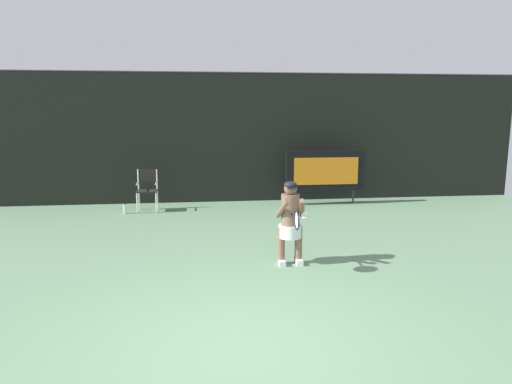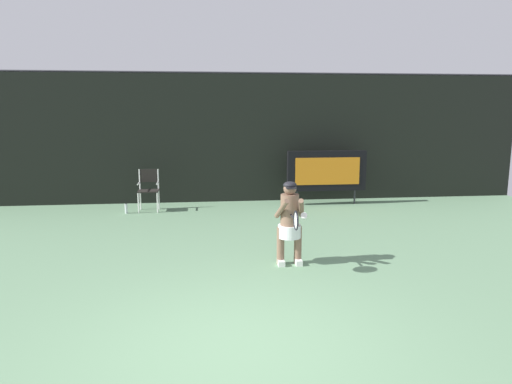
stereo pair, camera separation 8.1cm
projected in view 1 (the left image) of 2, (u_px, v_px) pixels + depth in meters
ground at (243, 358)px, 4.96m from camera, size 18.00×22.00×0.03m
backdrop_screen at (214, 139)px, 13.13m from camera, size 18.00×0.12×3.66m
scoreboard at (325, 171)px, 12.86m from camera, size 2.20×0.21×1.50m
umpire_chair at (147, 187)px, 12.08m from camera, size 0.52×0.44×1.08m
water_bottle at (125, 209)px, 11.83m from camera, size 0.07×0.07×0.27m
tennis_player at (290, 220)px, 7.85m from camera, size 0.52×0.59×1.43m
tennis_racket at (297, 220)px, 7.31m from camera, size 0.03×0.60×0.31m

